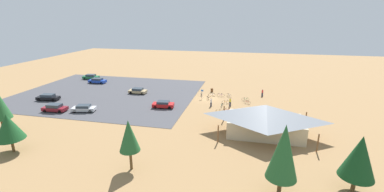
% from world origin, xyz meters
% --- Properties ---
extents(ground, '(160.00, 160.00, 0.00)m').
position_xyz_m(ground, '(0.00, 0.00, 0.00)').
color(ground, '#937047').
rests_on(ground, ground).
extents(parking_lot_asphalt, '(41.77, 33.25, 0.05)m').
position_xyz_m(parking_lot_asphalt, '(24.31, 0.76, 0.03)').
color(parking_lot_asphalt, '#424247').
rests_on(parking_lot_asphalt, ground).
extents(bike_pavilion, '(13.95, 8.89, 4.86)m').
position_xyz_m(bike_pavilion, '(-11.42, 15.99, 2.76)').
color(bike_pavilion, '#C6B28E').
rests_on(bike_pavilion, ground).
extents(trash_bin, '(0.60, 0.60, 0.90)m').
position_xyz_m(trash_bin, '(0.04, -5.68, 0.45)').
color(trash_bin, brown).
rests_on(trash_bin, ground).
extents(lot_sign, '(0.56, 0.08, 2.20)m').
position_xyz_m(lot_sign, '(1.43, 0.07, 1.41)').
color(lot_sign, '#99999E').
rests_on(lot_sign, ground).
extents(pine_west, '(3.67, 3.67, 5.49)m').
position_xyz_m(pine_west, '(22.40, 29.10, 3.69)').
color(pine_west, brown).
rests_on(pine_west, ground).
extents(pine_center, '(3.48, 3.48, 6.45)m').
position_xyz_m(pine_center, '(-19.98, 28.33, 4.11)').
color(pine_center, brown).
rests_on(pine_center, ground).
extents(pine_mideast, '(3.19, 3.19, 7.85)m').
position_xyz_m(pine_mideast, '(-12.32, 30.34, 4.87)').
color(pine_mideast, brown).
rests_on(pine_mideast, ground).
extents(pine_far_east, '(2.46, 2.46, 6.40)m').
position_xyz_m(pine_far_east, '(4.77, 29.52, 4.43)').
color(pine_far_east, brown).
rests_on(pine_far_east, ground).
extents(bicycle_red_yard_left, '(1.44, 1.20, 0.85)m').
position_xyz_m(bicycle_red_yard_left, '(-8.51, 1.53, 0.40)').
color(bicycle_red_yard_left, black).
rests_on(bicycle_red_yard_left, ground).
extents(bicycle_white_edge_south, '(1.08, 1.49, 0.81)m').
position_xyz_m(bicycle_white_edge_south, '(-4.38, -2.45, 0.38)').
color(bicycle_white_edge_south, black).
rests_on(bicycle_white_edge_south, ground).
extents(bicycle_green_front_row, '(1.60, 0.65, 0.79)m').
position_xyz_m(bicycle_green_front_row, '(-8.12, -0.50, 0.36)').
color(bicycle_green_front_row, black).
rests_on(bicycle_green_front_row, ground).
extents(bicycle_purple_yard_right, '(1.78, 0.48, 0.89)m').
position_xyz_m(bicycle_purple_yard_right, '(-2.51, -2.24, 0.40)').
color(bicycle_purple_yard_right, black).
rests_on(bicycle_purple_yard_right, ground).
extents(bicycle_black_near_porch, '(0.81, 1.48, 0.81)m').
position_xyz_m(bicycle_black_near_porch, '(0.05, 0.47, 0.35)').
color(bicycle_black_near_porch, black).
rests_on(bicycle_black_near_porch, ground).
extents(bicycle_blue_lone_west, '(0.86, 1.44, 0.79)m').
position_xyz_m(bicycle_blue_lone_west, '(-9.53, 7.64, 0.35)').
color(bicycle_blue_lone_west, black).
rests_on(bicycle_blue_lone_west, ground).
extents(bicycle_teal_mid_cluster, '(0.48, 1.64, 0.84)m').
position_xyz_m(bicycle_teal_mid_cluster, '(-3.52, 4.79, 0.37)').
color(bicycle_teal_mid_cluster, black).
rests_on(bicycle_teal_mid_cluster, ground).
extents(bicycle_silver_near_sign, '(0.58, 1.59, 0.81)m').
position_xyz_m(bicycle_silver_near_sign, '(1.98, -1.92, 0.36)').
color(bicycle_silver_near_sign, black).
rests_on(bicycle_silver_near_sign, ground).
extents(bicycle_orange_trailside, '(1.58, 0.69, 0.85)m').
position_xyz_m(bicycle_orange_trailside, '(-4.08, 2.48, 0.37)').
color(bicycle_orange_trailside, black).
rests_on(bicycle_orange_trailside, ground).
extents(bicycle_yellow_by_bin, '(1.34, 1.00, 0.83)m').
position_xyz_m(bicycle_yellow_by_bin, '(-3.31, 8.47, 0.35)').
color(bicycle_yellow_by_bin, black).
rests_on(bicycle_yellow_by_bin, ground).
extents(bicycle_red_yard_center, '(1.66, 0.69, 0.88)m').
position_xyz_m(bicycle_red_yard_center, '(-4.79, 7.44, 0.39)').
color(bicycle_red_yard_center, black).
rests_on(bicycle_red_yard_center, ground).
extents(bicycle_white_lone_east, '(1.54, 0.76, 0.90)m').
position_xyz_m(bicycle_white_lone_east, '(-0.47, -2.05, 0.39)').
color(bicycle_white_lone_east, black).
rests_on(bicycle_white_lone_east, ground).
extents(car_tan_near_entry, '(4.23, 1.89, 1.30)m').
position_xyz_m(car_tan_near_entry, '(17.20, -0.50, 0.70)').
color(car_tan_near_entry, tan).
rests_on(car_tan_near_entry, parking_lot_asphalt).
extents(car_red_front_row, '(4.45, 2.30, 1.37)m').
position_xyz_m(car_red_front_row, '(8.02, 7.76, 0.74)').
color(car_red_front_row, red).
rests_on(car_red_front_row, parking_lot_asphalt).
extents(car_green_far_end, '(4.77, 2.34, 1.41)m').
position_xyz_m(car_green_far_end, '(36.72, -11.28, 0.75)').
color(car_green_far_end, '#1E6B3D').
rests_on(car_green_far_end, parking_lot_asphalt).
extents(car_blue_back_corner, '(4.79, 1.89, 1.36)m').
position_xyz_m(car_blue_back_corner, '(32.24, -7.45, 0.74)').
color(car_blue_back_corner, '#1E42B2').
rests_on(car_blue_back_corner, parking_lot_asphalt).
extents(car_silver_second_row, '(4.70, 2.74, 1.30)m').
position_xyz_m(car_silver_second_row, '(22.40, 13.16, 0.71)').
color(car_silver_second_row, '#BCBCC1').
rests_on(car_silver_second_row, parking_lot_asphalt).
extents(car_maroon_aisle_side, '(4.73, 2.25, 1.47)m').
position_xyz_m(car_maroon_aisle_side, '(27.93, 14.34, 0.77)').
color(car_maroon_aisle_side, maroon).
rests_on(car_maroon_aisle_side, parking_lot_asphalt).
extents(car_black_by_curb, '(4.97, 2.40, 1.38)m').
position_xyz_m(car_black_by_curb, '(34.32, 8.65, 0.74)').
color(car_black_by_curb, black).
rests_on(car_black_by_curb, parking_lot_asphalt).
extents(visitor_near_lot, '(0.38, 0.36, 1.72)m').
position_xyz_m(visitor_near_lot, '(-11.86, -4.68, 0.90)').
color(visitor_near_lot, '#2D3347').
rests_on(visitor_near_lot, ground).
extents(visitor_crossing_yard, '(0.39, 0.36, 1.83)m').
position_xyz_m(visitor_crossing_yard, '(-5.14, 3.90, 0.97)').
color(visitor_crossing_yard, '#2D3347').
rests_on(visitor_crossing_yard, ground).
extents(visitor_at_bikes, '(0.36, 0.36, 1.76)m').
position_xyz_m(visitor_at_bikes, '(-1.31, 4.83, 0.92)').
color(visitor_at_bikes, '#2D3347').
rests_on(visitor_at_bikes, ground).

